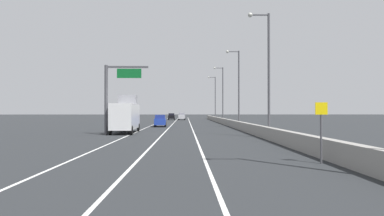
# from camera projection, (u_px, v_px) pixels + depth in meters

# --- Properties ---
(ground_plane) EXTENTS (320.00, 320.00, 0.00)m
(ground_plane) POSITION_uv_depth(u_px,v_px,m) (183.00, 123.00, 66.77)
(ground_plane) COLOR #26282B
(lane_stripe_left) EXTENTS (0.16, 130.00, 0.00)m
(lane_stripe_left) POSITION_uv_depth(u_px,v_px,m) (153.00, 125.00, 57.65)
(lane_stripe_left) COLOR silver
(lane_stripe_left) RESTS_ON ground_plane
(lane_stripe_center) EXTENTS (0.16, 130.00, 0.00)m
(lane_stripe_center) POSITION_uv_depth(u_px,v_px,m) (172.00, 125.00, 57.73)
(lane_stripe_center) COLOR silver
(lane_stripe_center) RESTS_ON ground_plane
(lane_stripe_right) EXTENTS (0.16, 130.00, 0.00)m
(lane_stripe_right) POSITION_uv_depth(u_px,v_px,m) (191.00, 125.00, 57.80)
(lane_stripe_right) COLOR silver
(lane_stripe_right) RESTS_ON ground_plane
(jersey_barrier_right) EXTENTS (0.60, 120.00, 1.10)m
(jersey_barrier_right) POSITION_uv_depth(u_px,v_px,m) (240.00, 126.00, 42.96)
(jersey_barrier_right) COLOR gray
(jersey_barrier_right) RESTS_ON ground_plane
(overhead_sign_gantry) EXTENTS (4.68, 0.36, 7.50)m
(overhead_sign_gantry) POSITION_uv_depth(u_px,v_px,m) (113.00, 91.00, 33.37)
(overhead_sign_gantry) COLOR #47474C
(overhead_sign_gantry) RESTS_ON ground_plane
(speed_advisory_sign) EXTENTS (0.60, 0.11, 3.00)m
(speed_advisory_sign) POSITION_uv_depth(u_px,v_px,m) (321.00, 128.00, 15.25)
(speed_advisory_sign) COLOR #4C4C51
(speed_advisory_sign) RESTS_ON ground_plane
(lamp_post_right_second) EXTENTS (2.14, 0.44, 12.07)m
(lamp_post_right_second) POSITION_uv_depth(u_px,v_px,m) (267.00, 67.00, 30.04)
(lamp_post_right_second) COLOR #4C4C51
(lamp_post_right_second) RESTS_ON ground_plane
(lamp_post_right_third) EXTENTS (2.14, 0.44, 12.07)m
(lamp_post_right_third) POSITION_uv_depth(u_px,v_px,m) (237.00, 84.00, 48.69)
(lamp_post_right_third) COLOR #4C4C51
(lamp_post_right_third) RESTS_ON ground_plane
(lamp_post_right_fourth) EXTENTS (2.14, 0.44, 12.07)m
(lamp_post_right_fourth) POSITION_uv_depth(u_px,v_px,m) (222.00, 91.00, 67.32)
(lamp_post_right_fourth) COLOR #4C4C51
(lamp_post_right_fourth) RESTS_ON ground_plane
(lamp_post_right_fifth) EXTENTS (2.14, 0.44, 12.07)m
(lamp_post_right_fifth) POSITION_uv_depth(u_px,v_px,m) (214.00, 96.00, 85.96)
(lamp_post_right_fifth) COLOR #4C4C51
(lamp_post_right_fifth) RESTS_ON ground_plane
(car_silver_0) EXTENTS (1.99, 4.67, 2.03)m
(car_silver_0) POSITION_uv_depth(u_px,v_px,m) (182.00, 116.00, 89.90)
(car_silver_0) COLOR #B7B7BC
(car_silver_0) RESTS_ON ground_plane
(car_blue_1) EXTENTS (2.03, 4.28, 1.96)m
(car_blue_1) POSITION_uv_depth(u_px,v_px,m) (160.00, 121.00, 50.92)
(car_blue_1) COLOR #1E389E
(car_blue_1) RESTS_ON ground_plane
(car_black_2) EXTENTS (2.00, 4.30, 1.89)m
(car_black_2) POSITION_uv_depth(u_px,v_px,m) (171.00, 117.00, 90.45)
(car_black_2) COLOR black
(car_black_2) RESTS_ON ground_plane
(box_truck) EXTENTS (2.66, 7.58, 4.50)m
(box_truck) POSITION_uv_depth(u_px,v_px,m) (126.00, 115.00, 36.53)
(box_truck) COLOR silver
(box_truck) RESTS_ON ground_plane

